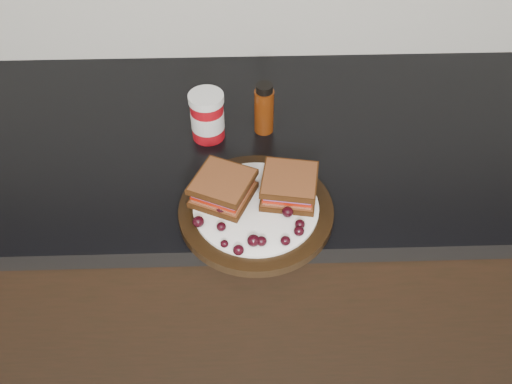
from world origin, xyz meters
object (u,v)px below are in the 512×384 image
plate (256,211)px  condiment_jar (207,116)px  sandwich_left (223,188)px  oil_bottle (264,108)px

plate → condiment_jar: size_ratio=2.68×
sandwich_left → condiment_jar: 0.20m
condiment_jar → oil_bottle: size_ratio=0.92×
condiment_jar → plate: bearing=-67.5°
plate → sandwich_left: sandwich_left is taller
plate → sandwich_left: size_ratio=2.85×
sandwich_left → condiment_jar: size_ratio=0.94×
plate → oil_bottle: bearing=84.3°
plate → condiment_jar: condiment_jar is taller
oil_bottle → sandwich_left: bearing=-110.9°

